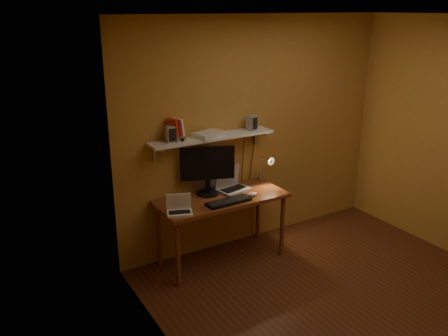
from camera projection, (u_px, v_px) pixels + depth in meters
room at (359, 173)px, 4.11m from camera, size 3.44×3.24×2.64m
desk at (222, 204)px, 5.05m from camera, size 1.40×0.60×0.75m
wall_shelf at (212, 137)px, 4.99m from camera, size 1.40×0.25×0.21m
monitor at (208, 168)px, 5.01m from camera, size 0.56×0.31×0.52m
laptop at (231, 184)px, 5.22m from camera, size 0.38×0.31×0.25m
netbook at (179, 208)px, 4.63m from camera, size 0.29×0.25×0.19m
keyboard at (229, 202)px, 4.87m from camera, size 0.49×0.18×0.03m
mouse at (252, 194)px, 5.05m from camera, size 0.12×0.10×0.04m
desk_lamp at (266, 165)px, 5.38m from camera, size 0.09×0.23×0.38m
speaker_left at (171, 134)px, 4.74m from camera, size 0.10×0.10×0.17m
speaker_right at (252, 123)px, 5.20m from camera, size 0.11×0.11×0.17m
books at (175, 130)px, 4.77m from camera, size 0.16×0.17×0.23m
shelf_camera at (182, 139)px, 4.75m from camera, size 0.09×0.04×0.06m
router at (208, 134)px, 4.95m from camera, size 0.35×0.28×0.05m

